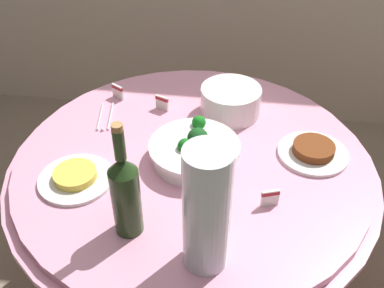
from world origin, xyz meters
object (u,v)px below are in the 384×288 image
food_plate_stir_fry (313,151)px  label_placard_mid (162,102)px  label_placard_front (270,197)px  label_placard_rear (118,91)px  serving_tongs (105,117)px  plate_stack (231,101)px  decorative_fruit_vase (207,213)px  broccoli_bowl (196,150)px  wine_bottle (125,193)px  food_plate_fried_egg (76,177)px

food_plate_stir_fry → label_placard_mid: label_placard_mid is taller
label_placard_front → label_placard_rear: same height
serving_tongs → label_placard_mid: label_placard_mid is taller
plate_stack → decorative_fruit_vase: bearing=-91.4°
broccoli_bowl → wine_bottle: bearing=-114.5°
label_placard_mid → label_placard_rear: (-0.18, 0.05, 0.00)m
label_placard_front → serving_tongs: bearing=148.9°
broccoli_bowl → food_plate_stir_fry: broccoli_bowl is taller
plate_stack → food_plate_stir_fry: 0.34m
food_plate_fried_egg → decorative_fruit_vase: bearing=-28.9°
food_plate_stir_fry → decorative_fruit_vase: bearing=-123.3°
label_placard_mid → label_placard_rear: bearing=163.9°
serving_tongs → food_plate_stir_fry: food_plate_stir_fry is taller
plate_stack → decorative_fruit_vase: decorative_fruit_vase is taller
broccoli_bowl → serving_tongs: 0.39m
label_placard_mid → plate_stack: bearing=2.8°
label_placard_rear → serving_tongs: bearing=-94.9°
label_placard_front → label_placard_mid: same height
serving_tongs → food_plate_stir_fry: (0.70, -0.10, 0.01)m
plate_stack → wine_bottle: bearing=-111.3°
plate_stack → food_plate_stir_fry: plate_stack is taller
serving_tongs → label_placard_front: bearing=-31.1°
food_plate_stir_fry → label_placard_rear: size_ratio=4.00×
label_placard_mid → label_placard_rear: size_ratio=1.00×
decorative_fruit_vase → label_placard_rear: size_ratio=6.18×
decorative_fruit_vase → plate_stack: bearing=88.6°
broccoli_bowl → label_placard_front: size_ratio=5.09×
wine_bottle → label_placard_mid: (-0.02, 0.56, -0.10)m
serving_tongs → label_placard_mid: (0.19, 0.08, 0.03)m
wine_bottle → decorative_fruit_vase: decorative_fruit_vase is taller
wine_bottle → food_plate_fried_egg: wine_bottle is taller
food_plate_stir_fry → label_placard_front: label_placard_front is taller
broccoli_bowl → decorative_fruit_vase: size_ratio=0.82×
label_placard_front → food_plate_fried_egg: bearing=177.6°
serving_tongs → wine_bottle: bearing=-66.4°
broccoli_bowl → plate_stack: bearing=72.4°
wine_bottle → serving_tongs: (-0.21, 0.48, -0.12)m
label_placard_front → decorative_fruit_vase: bearing=-127.4°
label_placard_rear → label_placard_mid: bearing=-16.1°
broccoli_bowl → label_placard_rear: size_ratio=5.09×
label_placard_front → wine_bottle: bearing=-159.8°
serving_tongs → food_plate_fried_egg: food_plate_fried_egg is taller
food_plate_fried_egg → label_placard_rear: size_ratio=4.00×
decorative_fruit_vase → serving_tongs: decorative_fruit_vase is taller
broccoli_bowl → food_plate_stir_fry: 0.37m
decorative_fruit_vase → serving_tongs: (-0.41, 0.55, -0.16)m
serving_tongs → label_placard_rear: (0.01, 0.13, 0.03)m
broccoli_bowl → serving_tongs: (-0.34, 0.18, -0.04)m
wine_bottle → label_placard_front: 0.40m
decorative_fruit_vase → food_plate_fried_egg: bearing=151.1°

